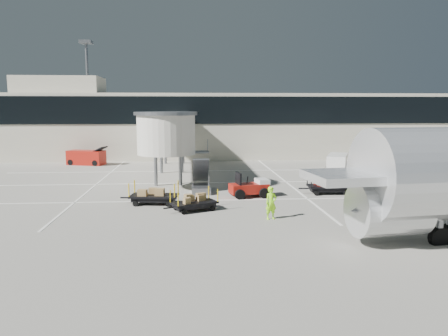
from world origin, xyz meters
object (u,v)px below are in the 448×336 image
Objects in this scene: box_cart_far at (155,196)px; minivan at (338,161)px; suitcase_cart at (330,187)px; ground_worker at (271,203)px; baggage_tug at (250,188)px; belt_loader at (87,158)px; box_cart_near at (194,203)px.

box_cart_far is 0.83× the size of minivan.
suitcase_cart is 2.03× the size of ground_worker.
ground_worker reaches higher than minivan.
box_cart_far reaches higher than suitcase_cart.
baggage_tug is 24.49m from belt_loader.
belt_loader reaches higher than ground_worker.
ground_worker is 21.11m from minivan.
ground_worker is 0.40× the size of minivan.
minivan is (14.59, 16.06, 0.50)m from box_cart_near.
box_cart_far is at bearing -165.57° from suitcase_cart.
box_cart_near is 0.72× the size of minivan.
baggage_tug is 0.76× the size of suitcase_cart.
suitcase_cart is (6.04, 0.65, -0.13)m from baggage_tug.
box_cart_far reaches higher than box_cart_near.
baggage_tug reaches higher than box_cart_far.
ground_worker is at bearing -126.09° from suitcase_cart.
ground_worker reaches higher than box_cart_near.
baggage_tug is 1.55× the size of ground_worker.
ground_worker reaches higher than box_cart_far.
ground_worker is at bearing -97.81° from baggage_tug.
suitcase_cart is 11.03m from box_cart_near.
baggage_tug is 0.75× the size of box_cart_far.
box_cart_far is at bearing -175.22° from baggage_tug.
box_cart_far is at bearing 117.47° from box_cart_near.
baggage_tug is 6.84m from box_cart_far.
box_cart_near is 5.03m from ground_worker.
box_cart_far is at bearing -48.59° from belt_loader.
box_cart_far is 22.17m from minivan.
baggage_tug is 6.08m from suitcase_cart.
belt_loader is at bearing -170.90° from minivan.
baggage_tug is at bearing 77.17° from ground_worker.
baggage_tug is 16.13m from minivan.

